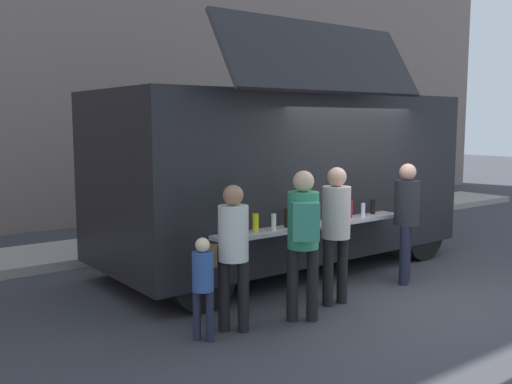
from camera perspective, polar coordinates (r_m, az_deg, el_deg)
The scene contains 8 objects.
ground_plane at distance 8.20m, azimuth 12.60°, elevation -9.48°, with size 60.00×60.00×0.00m, color #38383D.
food_truck_main at distance 8.99m, azimuth 2.67°, elevation 1.84°, with size 5.76×3.09×3.61m.
trash_bin at distance 13.76m, azimuth 10.52°, elevation -0.55°, with size 0.60×0.60×1.04m, color #2E6639.
customer_front_ordering at distance 7.23m, azimuth 7.97°, elevation -3.10°, with size 0.36×0.36×1.75m.
customer_mid_with_backpack at distance 6.54m, azimuth 4.74°, elevation -3.85°, with size 0.51×0.56×1.76m.
customer_rear_waiting at distance 6.25m, azimuth -2.40°, elevation -5.34°, with size 0.48×0.46×1.63m.
customer_extra_browsing at distance 8.40m, azimuth 14.75°, elevation -1.96°, with size 0.35×0.35×1.72m.
child_near_queue at distance 6.08m, azimuth -5.31°, elevation -8.68°, with size 0.23×0.23×1.11m.
Camera 1 is at (-6.01, -5.09, 2.31)m, focal length 40.17 mm.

